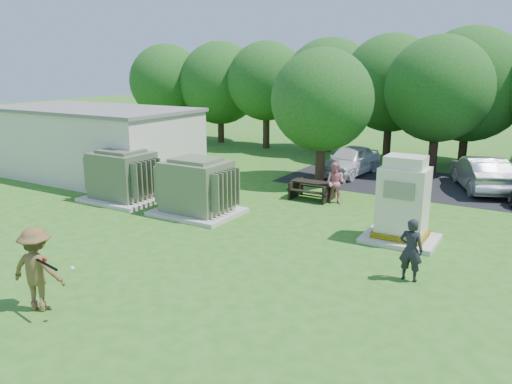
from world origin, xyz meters
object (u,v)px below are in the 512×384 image
Objects in this scene: transformer_left at (123,177)px; picnic_table at (312,188)px; person_by_generator at (411,250)px; car_silver_a at (481,173)px; transformer_right at (197,188)px; car_white at (350,160)px; person_at_picnic at (336,183)px; batter at (37,269)px; generator_cabinet at (403,205)px.

transformer_left is 7.64m from picnic_table.
picnic_table is 1.04× the size of person_by_generator.
transformer_left is 15.21m from car_silver_a.
transformer_right reaches higher than car_white.
picnic_table is 8.07m from person_by_generator.
picnic_table is 1.03× the size of person_at_picnic.
person_by_generator is (8.16, -1.91, -0.16)m from transformer_right.
batter reaches higher than car_white.
batter is at bearing -87.46° from car_white.
person_by_generator reaches higher than car_white.
transformer_right is at bearing -95.62° from batter.
transformer_right reaches higher than picnic_table.
transformer_right is 1.57× the size of batter.
car_silver_a is (0.25, 11.11, -0.07)m from person_by_generator.
generator_cabinet is 10.30m from batter.
picnic_table is at bearing 55.95° from transformer_right.
transformer_right is at bearing -173.00° from generator_cabinet.
transformer_right is 1.84× the size of person_by_generator.
car_silver_a is at bearing 42.20° from picnic_table.
batter is 16.93m from car_white.
person_at_picnic reaches higher than car_silver_a.
picnic_table is at bearing -112.64° from batter.
generator_cabinet is 5.51m from picnic_table.
person_at_picnic is 0.39× the size of car_white.
generator_cabinet is at bearing -140.16° from batter.
picnic_table is at bearing -80.68° from car_white.
person_at_picnic is at bearing 26.94° from car_silver_a.
generator_cabinet is 1.64× the size of person_by_generator.
transformer_left is at bearing -175.37° from generator_cabinet.
person_by_generator reaches higher than picnic_table.
transformer_right is at bearing -124.05° from picnic_table.
transformer_right is at bearing 0.00° from transformer_left.
transformer_left reaches higher than person_by_generator.
generator_cabinet is at bearing 59.60° from car_silver_a.
transformer_left is 1.00× the size of transformer_right.
generator_cabinet is 2.98m from person_by_generator.
generator_cabinet reaches higher than person_at_picnic.
picnic_table is 7.64m from car_silver_a.
car_white is (0.97, 16.90, -0.23)m from batter.
batter is (5.16, -7.68, -0.01)m from transformer_left.
picnic_table is (2.75, 4.07, -0.52)m from transformer_right.
transformer_left is 0.71× the size of car_white.
generator_cabinet reaches higher than car_white.
person_by_generator is (11.86, -1.91, -0.16)m from transformer_left.
person_at_picnic reaches higher than picnic_table.
picnic_table is at bearing 32.24° from transformer_left.
batter is 1.17× the size of person_by_generator.
person_by_generator is at bearing -56.96° from car_white.
batter is at bearing -56.10° from transformer_left.
car_white is (6.14, 9.22, -0.25)m from transformer_left.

